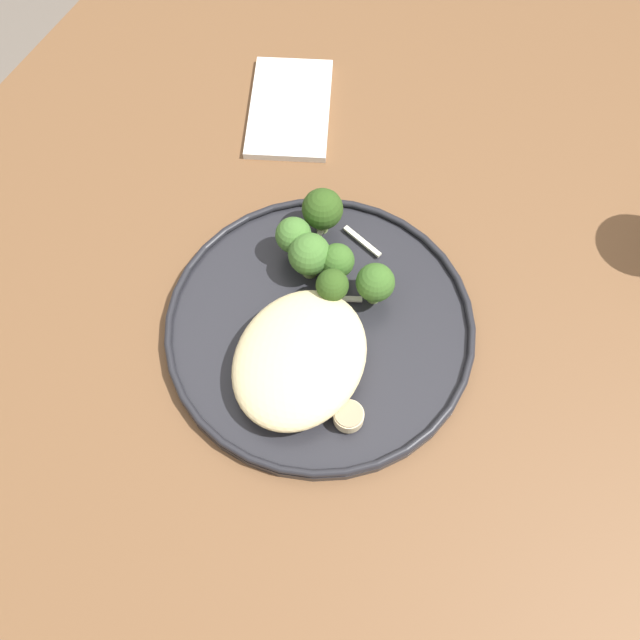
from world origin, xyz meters
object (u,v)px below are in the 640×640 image
seared_scallop_rear_pale (303,362)px  broccoli_floret_small_sprig (322,209)px  broccoli_floret_tall_stalk (294,236)px  seared_scallop_right_edge (349,416)px  broccoli_floret_front_edge (332,286)px  seared_scallop_center_golden (349,365)px  folded_napkin (290,108)px  seared_scallop_tiny_bay (300,406)px  dinner_plate (320,326)px  broccoli_floret_rear_charred (337,261)px  seared_scallop_front_small (284,334)px  seared_scallop_large_seared (270,366)px  broccoli_floret_center_pile (309,255)px  broccoli_floret_near_rim (375,283)px

seared_scallop_rear_pale → broccoli_floret_small_sprig: size_ratio=0.41×
broccoli_floret_tall_stalk → seared_scallop_right_edge: bearing=-139.0°
broccoli_floret_front_edge → seared_scallop_center_golden: bearing=-143.2°
folded_napkin → seared_scallop_center_golden: bearing=-144.6°
broccoli_floret_small_sprig → seared_scallop_tiny_bay: bearing=-160.8°
seared_scallop_center_golden → broccoli_floret_front_edge: (0.06, 0.04, 0.02)m
dinner_plate → broccoli_floret_rear_charred: 0.06m
seared_scallop_center_golden → seared_scallop_tiny_bay: size_ratio=1.08×
seared_scallop_center_golden → folded_napkin: 0.33m
seared_scallop_rear_pale → broccoli_floret_small_sprig: (0.14, 0.05, 0.02)m
seared_scallop_front_small → seared_scallop_large_seared: bearing=-174.1°
seared_scallop_large_seared → seared_scallop_front_small: seared_scallop_large_seared is taller
broccoli_floret_center_pile → folded_napkin: broccoli_floret_center_pile is taller
broccoli_floret_small_sprig → seared_scallop_large_seared: bearing=-171.7°
seared_scallop_tiny_bay → broccoli_floret_rear_charred: size_ratio=0.56×
seared_scallop_center_golden → broccoli_floret_tall_stalk: broccoli_floret_tall_stalk is taller
seared_scallop_center_golden → seared_scallop_front_small: 0.07m
seared_scallop_center_golden → seared_scallop_tiny_bay: bearing=157.8°
seared_scallop_front_small → broccoli_floret_near_rim: (0.07, -0.06, 0.02)m
dinner_plate → broccoli_floret_small_sprig: (0.10, 0.04, 0.03)m
broccoli_floret_rear_charred → seared_scallop_tiny_bay: bearing=-168.6°
seared_scallop_center_golden → broccoli_floret_small_sprig: broccoli_floret_small_sprig is taller
seared_scallop_center_golden → seared_scallop_front_small: (0.00, 0.07, -0.00)m
dinner_plate → broccoli_floret_near_rim: broccoli_floret_near_rim is taller
seared_scallop_large_seared → folded_napkin: seared_scallop_large_seared is taller
broccoli_floret_front_edge → seared_scallop_rear_pale: bearing=-177.0°
broccoli_floret_small_sprig → broccoli_floret_rear_charred: 0.06m
broccoli_floret_small_sprig → broccoli_floret_front_edge: size_ratio=1.11×
seared_scallop_large_seared → seared_scallop_center_golden: bearing=-63.3°
broccoli_floret_center_pile → broccoli_floret_tall_stalk: 0.03m
seared_scallop_center_golden → broccoli_floret_near_rim: (0.08, 0.01, 0.02)m
dinner_plate → broccoli_floret_small_sprig: size_ratio=5.33×
broccoli_floret_small_sprig → broccoli_floret_rear_charred: (-0.05, -0.04, -0.01)m
seared_scallop_tiny_bay → broccoli_floret_rear_charred: 0.14m
seared_scallop_front_small → broccoli_floret_front_edge: size_ratio=0.48×
broccoli_floret_tall_stalk → broccoli_floret_near_rim: 0.09m
seared_scallop_center_golden → seared_scallop_front_small: seared_scallop_center_golden is taller
seared_scallop_center_golden → broccoli_floret_front_edge: broccoli_floret_front_edge is taller
seared_scallop_rear_pale → seared_scallop_tiny_bay: 0.04m
seared_scallop_large_seared → dinner_plate: bearing=-18.0°
seared_scallop_tiny_bay → folded_napkin: 0.37m
dinner_plate → seared_scallop_center_golden: bearing=-125.6°
seared_scallop_right_edge → seared_scallop_center_golden: (0.04, 0.02, 0.00)m
seared_scallop_right_edge → seared_scallop_tiny_bay: seared_scallop_tiny_bay is taller
folded_napkin → broccoli_floret_small_sprig: bearing=-143.0°
broccoli_floret_small_sprig → broccoli_floret_rear_charred: bearing=-141.4°
seared_scallop_rear_pale → broccoli_floret_near_rim: size_ratio=0.46×
seared_scallop_large_seared → folded_napkin: bearing=23.2°
seared_scallop_center_golden → broccoli_floret_near_rim: bearing=6.0°
folded_napkin → seared_scallop_tiny_bay: bearing=-152.3°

